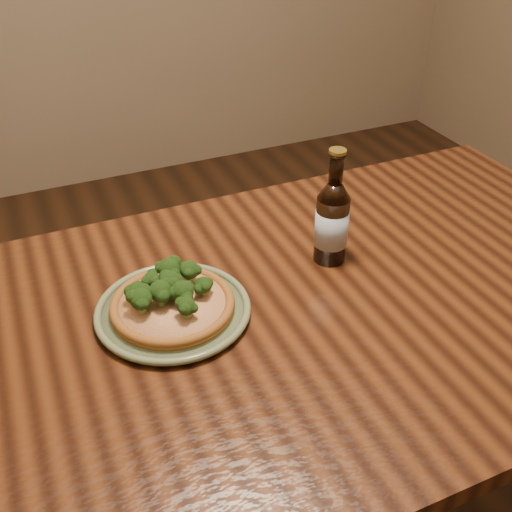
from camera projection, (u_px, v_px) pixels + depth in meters
name	position (u px, v px, depth m)	size (l,w,h in m)	color
table	(290.00, 341.00, 1.20)	(1.60, 0.90, 0.75)	#47220F
plate	(173.00, 310.00, 1.12)	(0.29, 0.29, 0.02)	#6A7953
pizza	(172.00, 300.00, 1.11)	(0.23, 0.23, 0.07)	#915620
beer_bottle	(332.00, 221.00, 1.22)	(0.07, 0.07, 0.25)	black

